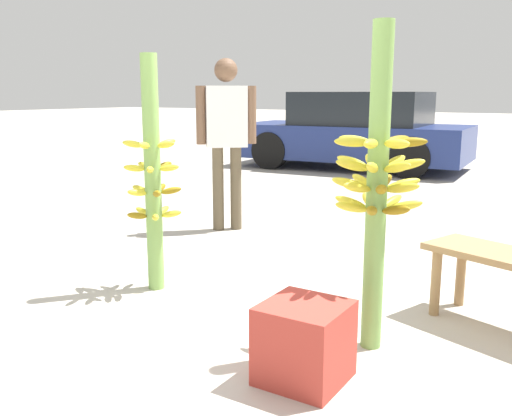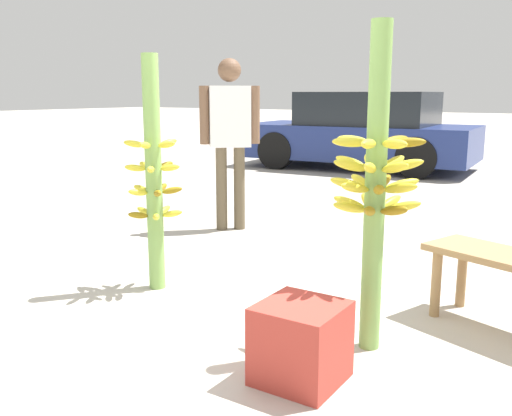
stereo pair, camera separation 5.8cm
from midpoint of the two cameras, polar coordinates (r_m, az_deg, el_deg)
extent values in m
plane|color=#B2AA9E|center=(3.35, -3.63, -12.32)|extent=(80.00, 80.00, 0.00)
cylinder|color=#7AA851|center=(3.93, -10.71, 3.25)|extent=(0.11, 0.11, 1.60)
ellipsoid|color=gold|center=(3.92, -12.61, 6.26)|extent=(0.14, 0.13, 0.07)
ellipsoid|color=gold|center=(3.79, -11.54, 6.15)|extent=(0.09, 0.15, 0.07)
ellipsoid|color=gold|center=(3.83, -9.43, 6.27)|extent=(0.15, 0.05, 0.07)
ellipsoid|color=gold|center=(3.97, -9.31, 6.45)|extent=(0.08, 0.15, 0.07)
ellipsoid|color=gold|center=(4.02, -11.23, 6.45)|extent=(0.15, 0.12, 0.07)
ellipsoid|color=gold|center=(3.90, -12.51, 3.91)|extent=(0.12, 0.14, 0.06)
ellipsoid|color=gold|center=(3.80, -10.98, 3.78)|extent=(0.12, 0.14, 0.06)
ellipsoid|color=gold|center=(3.87, -9.10, 3.98)|extent=(0.15, 0.09, 0.06)
ellipsoid|color=olive|center=(4.01, -9.54, 4.22)|extent=(0.05, 0.15, 0.06)
ellipsoid|color=gold|center=(4.03, -11.58, 4.17)|extent=(0.15, 0.09, 0.06)
ellipsoid|color=olive|center=(3.93, -8.89, 1.73)|extent=(0.15, 0.12, 0.07)
ellipsoid|color=olive|center=(4.05, -9.92, 1.99)|extent=(0.09, 0.15, 0.07)
ellipsoid|color=gold|center=(4.03, -11.91, 1.85)|extent=(0.15, 0.05, 0.07)
ellipsoid|color=gold|center=(3.89, -12.23, 1.51)|extent=(0.09, 0.15, 0.07)
ellipsoid|color=olive|center=(3.83, -10.32, 1.42)|extent=(0.14, 0.12, 0.07)
ellipsoid|color=gold|center=(4.08, -9.66, -0.24)|extent=(0.07, 0.15, 0.07)
ellipsoid|color=gold|center=(4.07, -11.67, -0.33)|extent=(0.15, 0.06, 0.07)
ellipsoid|color=olive|center=(3.93, -12.22, -0.76)|extent=(0.10, 0.15, 0.07)
ellipsoid|color=gold|center=(3.86, -10.45, -0.93)|extent=(0.14, 0.13, 0.07)
ellipsoid|color=gold|center=(3.95, -8.86, -0.59)|extent=(0.15, 0.11, 0.07)
cylinder|color=#7AA851|center=(2.98, 11.45, 1.62)|extent=(0.11, 0.11, 1.70)
ellipsoid|color=gold|center=(2.90, 9.02, 6.53)|extent=(0.17, 0.17, 0.06)
ellipsoid|color=gold|center=(2.82, 10.84, 6.33)|extent=(0.06, 0.19, 0.06)
ellipsoid|color=gold|center=(2.84, 13.33, 6.26)|extent=(0.19, 0.15, 0.06)
ellipsoid|color=olive|center=(2.95, 14.43, 6.39)|extent=(0.20, 0.10, 0.06)
ellipsoid|color=olive|center=(3.06, 13.43, 6.61)|extent=(0.11, 0.20, 0.06)
ellipsoid|color=olive|center=(3.09, 11.19, 6.75)|extent=(0.14, 0.19, 0.06)
ellipsoid|color=gold|center=(3.02, 9.25, 6.72)|extent=(0.20, 0.07, 0.06)
ellipsoid|color=gold|center=(3.02, 9.12, 4.52)|extent=(0.20, 0.06, 0.09)
ellipsoid|color=gold|center=(2.90, 9.08, 4.24)|extent=(0.17, 0.18, 0.09)
ellipsoid|color=gold|center=(2.83, 10.98, 3.99)|extent=(0.08, 0.20, 0.09)
ellipsoid|color=gold|center=(2.86, 13.36, 3.97)|extent=(0.19, 0.14, 0.09)
ellipsoid|color=gold|center=(2.97, 14.27, 4.19)|extent=(0.20, 0.12, 0.09)
ellipsoid|color=gold|center=(3.08, 13.14, 4.48)|extent=(0.10, 0.20, 0.09)
ellipsoid|color=gold|center=(3.10, 10.91, 4.62)|extent=(0.15, 0.19, 0.09)
ellipsoid|color=gold|center=(2.99, 8.78, 2.42)|extent=(0.20, 0.10, 0.09)
ellipsoid|color=gold|center=(2.88, 9.53, 2.04)|extent=(0.12, 0.20, 0.09)
ellipsoid|color=olive|center=(2.84, 11.85, 1.83)|extent=(0.14, 0.19, 0.09)
ellipsoid|color=gold|center=(2.91, 13.85, 1.96)|extent=(0.20, 0.08, 0.09)
ellipsoid|color=gold|center=(3.03, 13.97, 2.32)|extent=(0.18, 0.16, 0.09)
ellipsoid|color=olive|center=(3.11, 12.28, 2.63)|extent=(0.06, 0.20, 0.09)
ellipsoid|color=gold|center=(3.10, 10.04, 2.67)|extent=(0.19, 0.15, 0.09)
ellipsoid|color=olive|center=(2.90, 13.26, -0.22)|extent=(0.20, 0.13, 0.09)
ellipsoid|color=gold|center=(3.01, 14.07, 0.18)|extent=(0.20, 0.12, 0.09)
ellipsoid|color=gold|center=(3.11, 12.87, 0.59)|extent=(0.09, 0.20, 0.09)
ellipsoid|color=gold|center=(3.13, 10.66, 0.74)|extent=(0.16, 0.18, 0.09)
ellipsoid|color=gold|center=(3.05, 8.94, 0.53)|extent=(0.20, 0.05, 0.09)
ellipsoid|color=gold|center=(2.93, 8.99, 0.08)|extent=(0.16, 0.18, 0.09)
ellipsoid|color=olive|center=(2.86, 10.94, -0.26)|extent=(0.09, 0.20, 0.09)
cylinder|color=brown|center=(5.69, -2.31, 1.98)|extent=(0.16, 0.16, 0.83)
cylinder|color=brown|center=(5.67, -4.10, 1.93)|extent=(0.16, 0.16, 0.83)
cube|color=white|center=(5.61, -3.28, 9.11)|extent=(0.41, 0.40, 0.59)
cylinder|color=brown|center=(5.64, -0.75, 9.29)|extent=(0.13, 0.13, 0.56)
cylinder|color=brown|center=(5.59, -5.84, 9.21)|extent=(0.13, 0.13, 0.56)
sphere|color=brown|center=(5.61, -3.34, 13.61)|extent=(0.22, 0.22, 0.22)
cylinder|color=#99754C|center=(3.90, 19.39, -6.27)|extent=(0.06, 0.06, 0.41)
cylinder|color=#99754C|center=(3.68, 17.10, -7.16)|extent=(0.06, 0.06, 0.41)
cube|color=navy|center=(10.61, 9.45, 6.60)|extent=(4.19, 2.12, 0.61)
cube|color=black|center=(10.53, 10.41, 9.77)|extent=(2.35, 1.84, 0.58)
cylinder|color=black|center=(10.35, 1.26, 5.77)|extent=(0.68, 0.25, 0.67)
cylinder|color=black|center=(11.86, 4.95, 6.45)|extent=(0.68, 0.25, 0.67)
cylinder|color=black|center=(9.48, 15.01, 4.88)|extent=(0.68, 0.25, 0.67)
cylinder|color=black|center=(11.11, 17.03, 5.67)|extent=(0.68, 0.25, 0.67)
cube|color=#B2382D|center=(2.77, 4.24, -13.26)|extent=(0.38, 0.38, 0.38)
camera|label=1|loc=(0.03, -90.46, -0.09)|focal=40.00mm
camera|label=2|loc=(0.03, 89.54, 0.09)|focal=40.00mm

